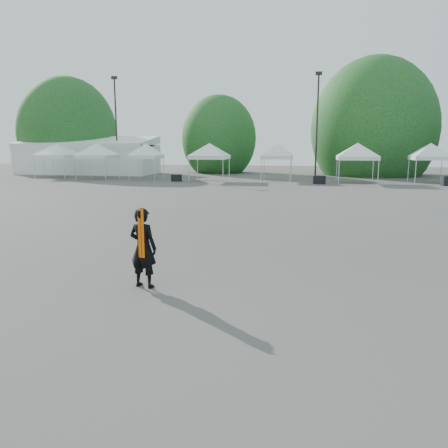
# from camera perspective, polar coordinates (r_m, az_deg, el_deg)

# --- Properties ---
(ground) EXTENTS (120.00, 120.00, 0.00)m
(ground) POSITION_cam_1_polar(r_m,az_deg,el_deg) (11.35, -1.55, -5.47)
(ground) COLOR #474442
(ground) RESTS_ON ground
(marquee) EXTENTS (15.00, 6.25, 4.23)m
(marquee) POSITION_cam_1_polar(r_m,az_deg,el_deg) (51.78, -17.35, 8.46)
(marquee) COLOR white
(marquee) RESTS_ON ground
(light_pole_west) EXTENTS (0.60, 0.25, 10.30)m
(light_pole_west) POSITION_cam_1_polar(r_m,az_deg,el_deg) (49.18, -13.93, 12.99)
(light_pole_west) COLOR black
(light_pole_west) RESTS_ON ground
(light_pole_east) EXTENTS (0.60, 0.25, 9.80)m
(light_pole_east) POSITION_cam_1_polar(r_m,az_deg,el_deg) (42.75, 12.08, 13.20)
(light_pole_east) COLOR black
(light_pole_east) RESTS_ON ground
(tree_far_w) EXTENTS (4.80, 4.80, 7.30)m
(tree_far_w) POSITION_cam_1_polar(r_m,az_deg,el_deg) (56.36, -19.68, 11.05)
(tree_far_w) COLOR #382314
(tree_far_w) RESTS_ON ground
(tree_mid_w) EXTENTS (4.16, 4.16, 6.33)m
(tree_mid_w) POSITION_cam_1_polar(r_m,az_deg,el_deg) (51.73, -0.65, 11.08)
(tree_mid_w) COLOR #382314
(tree_mid_w) RESTS_ON ground
(tree_mid_e) EXTENTS (5.12, 5.12, 7.79)m
(tree_mid_e) POSITION_cam_1_polar(r_m,az_deg,el_deg) (50.15, 18.92, 11.62)
(tree_mid_e) COLOR #382314
(tree_mid_e) RESTS_ON ground
(tent_a) EXTENTS (4.70, 4.70, 3.88)m
(tent_a) POSITION_cam_1_polar(r_m,az_deg,el_deg) (46.52, -20.97, 9.47)
(tent_a) COLOR silver
(tent_a) RESTS_ON ground
(tent_b) EXTENTS (4.43, 4.43, 3.88)m
(tent_b) POSITION_cam_1_polar(r_m,az_deg,el_deg) (43.43, -16.28, 9.73)
(tent_b) COLOR silver
(tent_b) RESTS_ON ground
(tent_c) EXTENTS (3.78, 3.78, 3.88)m
(tent_c) POSITION_cam_1_polar(r_m,az_deg,el_deg) (41.72, -10.18, 9.97)
(tent_c) COLOR silver
(tent_c) RESTS_ON ground
(tent_d) EXTENTS (4.54, 4.54, 3.88)m
(tent_d) POSITION_cam_1_polar(r_m,az_deg,el_deg) (39.24, -1.90, 10.12)
(tent_d) COLOR silver
(tent_d) RESTS_ON ground
(tent_e) EXTENTS (3.83, 3.83, 3.88)m
(tent_e) POSITION_cam_1_polar(r_m,az_deg,el_deg) (39.36, 6.96, 10.05)
(tent_e) COLOR silver
(tent_e) RESTS_ON ground
(tent_f) EXTENTS (4.61, 4.61, 3.88)m
(tent_f) POSITION_cam_1_polar(r_m,az_deg,el_deg) (38.47, 17.07, 9.69)
(tent_f) COLOR silver
(tent_f) RESTS_ON ground
(tent_g) EXTENTS (4.06, 4.06, 3.88)m
(tent_g) POSITION_cam_1_polar(r_m,az_deg,el_deg) (40.63, 25.40, 9.16)
(tent_g) COLOR silver
(tent_g) RESTS_ON ground
(man) EXTENTS (0.72, 0.55, 1.76)m
(man) POSITION_cam_1_polar(r_m,az_deg,el_deg) (9.63, -10.53, -3.06)
(man) COLOR black
(man) RESTS_ON ground
(crate_west) EXTENTS (0.83, 0.67, 0.61)m
(crate_west) POSITION_cam_1_polar(r_m,az_deg,el_deg) (38.91, -6.24, 6.01)
(crate_west) COLOR black
(crate_west) RESTS_ON ground
(crate_mid) EXTENTS (1.03, 0.89, 0.68)m
(crate_mid) POSITION_cam_1_polar(r_m,az_deg,el_deg) (36.83, 12.35, 5.66)
(crate_mid) COLOR black
(crate_mid) RESTS_ON ground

